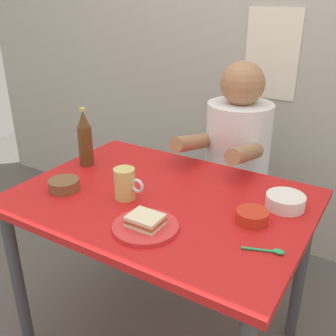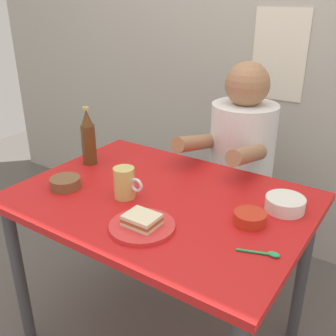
{
  "view_description": "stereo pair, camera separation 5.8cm",
  "coord_description": "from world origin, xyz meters",
  "px_view_note": "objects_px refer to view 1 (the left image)",
  "views": [
    {
      "loc": [
        0.71,
        -1.11,
        1.45
      ],
      "look_at": [
        0.0,
        0.05,
        0.84
      ],
      "focal_mm": 41.9,
      "sensor_mm": 36.0,
      "label": 1
    },
    {
      "loc": [
        0.76,
        -1.08,
        1.45
      ],
      "look_at": [
        0.0,
        0.05,
        0.84
      ],
      "focal_mm": 41.9,
      "sensor_mm": 36.0,
      "label": 2
    }
  ],
  "objects_px": {
    "plate_orange": "(145,227)",
    "sandwich": "(145,220)",
    "sauce_bowl_chili": "(252,216)",
    "dining_table": "(161,217)",
    "beer_mug": "(125,184)",
    "person_seated": "(237,144)",
    "stool": "(232,216)",
    "beer_bottle": "(85,140)"
  },
  "relations": [
    {
      "from": "plate_orange",
      "to": "sandwich",
      "type": "distance_m",
      "value": 0.02
    },
    {
      "from": "sauce_bowl_chili",
      "to": "dining_table",
      "type": "bearing_deg",
      "value": -178.29
    },
    {
      "from": "dining_table",
      "to": "beer_mug",
      "type": "relative_size",
      "value": 8.73
    },
    {
      "from": "plate_orange",
      "to": "dining_table",
      "type": "bearing_deg",
      "value": 109.42
    },
    {
      "from": "dining_table",
      "to": "person_seated",
      "type": "xyz_separation_m",
      "value": [
        0.05,
        0.62,
        0.12
      ]
    },
    {
      "from": "person_seated",
      "to": "beer_mug",
      "type": "height_order",
      "value": "person_seated"
    },
    {
      "from": "stool",
      "to": "sauce_bowl_chili",
      "type": "distance_m",
      "value": 0.8
    },
    {
      "from": "dining_table",
      "to": "sauce_bowl_chili",
      "type": "bearing_deg",
      "value": 1.71
    },
    {
      "from": "sandwich",
      "to": "beer_mug",
      "type": "height_order",
      "value": "beer_mug"
    },
    {
      "from": "plate_orange",
      "to": "sandwich",
      "type": "bearing_deg",
      "value": 116.57
    },
    {
      "from": "sandwich",
      "to": "beer_bottle",
      "type": "bearing_deg",
      "value": 150.28
    },
    {
      "from": "stool",
      "to": "beer_bottle",
      "type": "height_order",
      "value": "beer_bottle"
    },
    {
      "from": "dining_table",
      "to": "stool",
      "type": "xyz_separation_m",
      "value": [
        0.05,
        0.63,
        -0.3
      ]
    },
    {
      "from": "person_seated",
      "to": "sauce_bowl_chili",
      "type": "height_order",
      "value": "person_seated"
    },
    {
      "from": "dining_table",
      "to": "beer_bottle",
      "type": "distance_m",
      "value": 0.51
    },
    {
      "from": "dining_table",
      "to": "person_seated",
      "type": "relative_size",
      "value": 1.53
    },
    {
      "from": "plate_orange",
      "to": "sandwich",
      "type": "height_order",
      "value": "sandwich"
    },
    {
      "from": "plate_orange",
      "to": "sauce_bowl_chili",
      "type": "xyz_separation_m",
      "value": [
        0.28,
        0.23,
        0.02
      ]
    },
    {
      "from": "beer_bottle",
      "to": "beer_mug",
      "type": "bearing_deg",
      "value": -25.6
    },
    {
      "from": "sandwich",
      "to": "plate_orange",
      "type": "bearing_deg",
      "value": -63.43
    },
    {
      "from": "person_seated",
      "to": "sandwich",
      "type": "height_order",
      "value": "person_seated"
    },
    {
      "from": "beer_mug",
      "to": "plate_orange",
      "type": "bearing_deg",
      "value": -36.59
    },
    {
      "from": "stool",
      "to": "beer_bottle",
      "type": "bearing_deg",
      "value": -132.81
    },
    {
      "from": "beer_mug",
      "to": "stool",
      "type": "bearing_deg",
      "value": 77.23
    },
    {
      "from": "beer_mug",
      "to": "sauce_bowl_chili",
      "type": "bearing_deg",
      "value": 11.01
    },
    {
      "from": "stool",
      "to": "dining_table",
      "type": "bearing_deg",
      "value": -94.83
    },
    {
      "from": "sauce_bowl_chili",
      "to": "person_seated",
      "type": "bearing_deg",
      "value": 116.6
    },
    {
      "from": "beer_bottle",
      "to": "sandwich",
      "type": "bearing_deg",
      "value": -29.72
    },
    {
      "from": "dining_table",
      "to": "plate_orange",
      "type": "distance_m",
      "value": 0.25
    },
    {
      "from": "person_seated",
      "to": "sauce_bowl_chili",
      "type": "bearing_deg",
      "value": -63.4
    },
    {
      "from": "sandwich",
      "to": "sauce_bowl_chili",
      "type": "xyz_separation_m",
      "value": [
        0.28,
        0.23,
        -0.01
      ]
    },
    {
      "from": "sandwich",
      "to": "beer_mug",
      "type": "xyz_separation_m",
      "value": [
        -0.18,
        0.14,
        0.03
      ]
    },
    {
      "from": "stool",
      "to": "sauce_bowl_chili",
      "type": "xyz_separation_m",
      "value": [
        0.3,
        -0.62,
        0.41
      ]
    },
    {
      "from": "dining_table",
      "to": "sandwich",
      "type": "height_order",
      "value": "sandwich"
    },
    {
      "from": "dining_table",
      "to": "plate_orange",
      "type": "bearing_deg",
      "value": -70.58
    },
    {
      "from": "person_seated",
      "to": "dining_table",
      "type": "bearing_deg",
      "value": -94.92
    },
    {
      "from": "sandwich",
      "to": "beer_bottle",
      "type": "height_order",
      "value": "beer_bottle"
    },
    {
      "from": "person_seated",
      "to": "plate_orange",
      "type": "relative_size",
      "value": 3.27
    },
    {
      "from": "beer_mug",
      "to": "beer_bottle",
      "type": "xyz_separation_m",
      "value": [
        -0.34,
        0.16,
        0.06
      ]
    },
    {
      "from": "stool",
      "to": "beer_bottle",
      "type": "distance_m",
      "value": 0.9
    },
    {
      "from": "person_seated",
      "to": "beer_bottle",
      "type": "bearing_deg",
      "value": -133.4
    },
    {
      "from": "stool",
      "to": "sandwich",
      "type": "bearing_deg",
      "value": -88.44
    }
  ]
}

